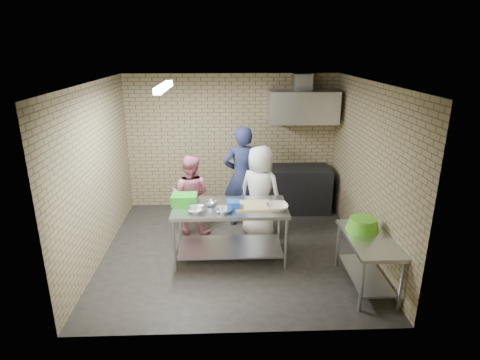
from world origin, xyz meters
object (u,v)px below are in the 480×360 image
green_basin (363,224)px  bottle_red (303,109)px  man_navy (242,176)px  stove (299,189)px  woman_pink (191,195)px  bottle_green (323,109)px  green_crate (184,199)px  side_counter (367,262)px  blue_tub (233,205)px  prep_table (230,232)px  woman_white (260,192)px

green_basin → bottle_red: 3.01m
man_navy → stove: bearing=-160.6°
man_navy → woman_pink: man_navy is taller
bottle_green → woman_pink: bottle_green is taller
bottle_green → man_navy: 2.14m
green_crate → man_navy: size_ratio=0.21×
side_counter → blue_tub: blue_tub is taller
side_counter → man_navy: bearing=127.4°
green_crate → bottle_red: (2.17, 2.00, 1.08)m
stove → blue_tub: blue_tub is taller
bottle_green → man_navy: bearing=-152.5°
prep_table → blue_tub: bearing=-63.4°
bottle_red → woman_pink: bottle_red is taller
woman_white → side_counter: bearing=161.9°
stove → green_basin: 2.57m
bottle_green → stove: bearing=-151.9°
woman_white → woman_pink: bearing=26.4°
stove → green_crate: size_ratio=3.09×
bottle_red → bottle_green: (0.40, 0.00, -0.01)m
green_crate → bottle_green: size_ratio=2.59×
prep_table → green_crate: 0.88m
woman_white → green_basin: bearing=166.2°
green_basin → woman_white: (-1.32, 1.40, -0.02)m
side_counter → woman_white: 2.17m
bottle_green → man_navy: bottle_green is taller
prep_table → side_counter: (1.87, -0.87, -0.06)m
green_crate → blue_tub: green_crate is taller
stove → green_basin: green_basin is taller
blue_tub → woman_pink: bearing=125.6°
green_crate → man_navy: 1.48m
prep_table → woman_pink: size_ratio=1.22×
bottle_green → prep_table: bearing=-131.5°
green_crate → green_basin: (2.55, -0.74, -0.12)m
blue_tub → woman_pink: woman_pink is taller
side_counter → woman_pink: bearing=144.9°
bottle_green → man_navy: size_ratio=0.08×
prep_table → stove: size_ratio=1.46×
green_crate → woman_white: size_ratio=0.24×
man_navy → woman_white: bearing=113.4°
stove → bottle_green: bottle_green is taller
woman_white → prep_table: bearing=88.6°
man_navy → green_crate: bearing=42.8°
prep_table → woman_pink: (-0.68, 0.92, 0.28)m
green_crate → bottle_red: 3.14m
green_basin → man_navy: man_navy is taller
green_basin → bottle_green: bottle_green is taller
woman_white → bottle_green: bearing=-102.2°
stove → green_basin: (0.43, -2.50, 0.38)m
bottle_green → woman_white: size_ratio=0.09×
bottle_green → man_navy: (-1.64, -0.85, -1.08)m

